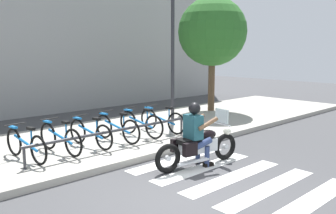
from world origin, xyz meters
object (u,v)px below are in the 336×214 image
object	(u,v)px
bicycle_0	(26,145)
bicycle_5	(162,120)
motorcycle	(199,146)
bicycle_1	(60,138)
bicycle_3	(117,128)
tree_near_rack	(212,32)
rider	(196,130)
bicycle_4	(141,124)
bicycle_2	(90,133)
bike_rack	(116,132)
street_lamp	(173,43)

from	to	relation	value
bicycle_0	bicycle_5	xyz separation A→B (m)	(3.99, 0.00, 0.00)
motorcycle	bicycle_1	size ratio (longest dim) A/B	1.34
bicycle_3	tree_near_rack	world-z (taller)	tree_near_rack
rider	bicycle_3	size ratio (longest dim) A/B	0.84
bicycle_3	bicycle_4	size ratio (longest dim) A/B	1.02
bicycle_0	bicycle_4	size ratio (longest dim) A/B	1.01
bicycle_4	bicycle_2	bearing A→B (deg)	179.98
bicycle_1	bike_rack	bearing A→B (deg)	-24.80
bicycle_5	street_lamp	xyz separation A→B (m)	(1.49, 1.11, 2.27)
bicycle_3	tree_near_rack	size ratio (longest dim) A/B	0.37
bicycle_1	bicycle_5	distance (m)	3.19
bicycle_0	bike_rack	bearing A→B (deg)	-15.51
motorcycle	bicycle_5	world-z (taller)	motorcycle
motorcycle	bicycle_3	bearing A→B (deg)	99.36
bicycle_0	tree_near_rack	size ratio (longest dim) A/B	0.36
rider	bicycle_5	world-z (taller)	rider
street_lamp	tree_near_rack	distance (m)	2.60
bicycle_1	bike_rack	world-z (taller)	bicycle_1
bicycle_2	motorcycle	bearing A→B (deg)	-64.26
bicycle_0	bicycle_5	world-z (taller)	same
rider	tree_near_rack	distance (m)	7.06
bicycle_5	street_lamp	bearing A→B (deg)	36.72
rider	bicycle_0	bearing A→B (deg)	137.54
motorcycle	bicycle_4	bearing A→B (deg)	81.33
rider	bicycle_4	distance (m)	2.56
bicycle_0	bike_rack	distance (m)	2.07
bicycle_4	street_lamp	bearing A→B (deg)	25.95
bicycle_0	bicycle_3	distance (m)	2.40
rider	bicycle_5	xyz separation A→B (m)	(1.26, 2.50, -0.32)
bicycle_0	bike_rack	xyz separation A→B (m)	(2.00, -0.55, 0.07)
bicycle_0	tree_near_rack	world-z (taller)	tree_near_rack
bicycle_0	bicycle_3	xyz separation A→B (m)	(2.40, -0.00, 0.01)
bicycle_1	street_lamp	world-z (taller)	street_lamp
rider	street_lamp	size ratio (longest dim) A/B	0.31
rider	street_lamp	world-z (taller)	street_lamp
bicycle_1	bicycle_3	size ratio (longest dim) A/B	0.98
bicycle_2	tree_near_rack	xyz separation A→B (m)	(6.41, 1.51, 2.74)
tree_near_rack	bicycle_1	bearing A→B (deg)	-168.13
street_lamp	bicycle_1	bearing A→B (deg)	-166.62
street_lamp	tree_near_rack	bearing A→B (deg)	9.01
bicycle_1	bicycle_2	world-z (taller)	bicycle_1
rider	street_lamp	xyz separation A→B (m)	(2.75, 3.62, 1.95)
rider	bicycle_1	world-z (taller)	rider
bike_rack	street_lamp	bearing A→B (deg)	25.56
motorcycle	rider	size ratio (longest dim) A/B	1.56
bicycle_3	bicycle_5	distance (m)	1.60
bicycle_0	bicycle_2	xyz separation A→B (m)	(1.60, 0.00, -0.00)
bicycle_5	bike_rack	bearing A→B (deg)	-164.48
bicycle_0	bicycle_4	xyz separation A→B (m)	(3.19, -0.00, 0.01)
bicycle_0	bicycle_2	world-z (taller)	bicycle_0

